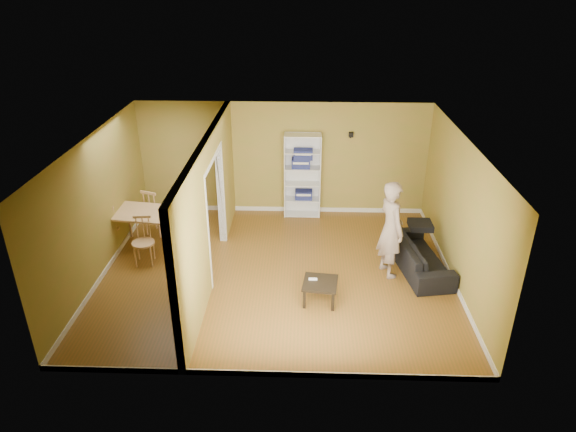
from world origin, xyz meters
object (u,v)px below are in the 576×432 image
object	(u,v)px
sofa	(420,251)
person	(392,221)
chair_far	(156,211)
bookshelf	(302,175)
chair_near	(143,242)
coffee_table	(320,285)
dining_table	(147,216)
chair_left	(108,227)

from	to	relation	value
sofa	person	bearing A→B (deg)	97.80
sofa	chair_far	world-z (taller)	chair_far
person	bookshelf	size ratio (longest dim) A/B	1.12
bookshelf	chair_near	world-z (taller)	bookshelf
sofa	person	size ratio (longest dim) A/B	0.88
person	coffee_table	size ratio (longest dim) A/B	3.77
coffee_table	chair_far	world-z (taller)	chair_far
coffee_table	chair_far	xyz separation A→B (m)	(-3.46, 2.42, 0.20)
dining_table	chair_far	distance (m)	0.70
bookshelf	coffee_table	size ratio (longest dim) A/B	3.36
person	coffee_table	distance (m)	1.78
chair_near	chair_far	distance (m)	1.27
dining_table	chair_far	size ratio (longest dim) A/B	1.25
sofa	person	distance (m)	0.97
person	dining_table	bearing A→B (deg)	60.47
bookshelf	person	bearing A→B (deg)	-57.18
person	sofa	bearing A→B (deg)	-92.80
sofa	bookshelf	distance (m)	3.30
chair_left	dining_table	bearing A→B (deg)	80.30
coffee_table	chair_near	distance (m)	3.57
coffee_table	dining_table	world-z (taller)	dining_table
bookshelf	chair_near	bearing A→B (deg)	-142.31
dining_table	person	bearing A→B (deg)	-9.48
sofa	dining_table	distance (m)	5.40
coffee_table	dining_table	bearing A→B (deg)	153.07
coffee_table	chair_near	world-z (taller)	chair_near
coffee_table	chair_left	world-z (taller)	chair_left
bookshelf	sofa	bearing A→B (deg)	-46.00
coffee_table	chair_left	distance (m)	4.58
coffee_table	chair_far	bearing A→B (deg)	145.04
chair_left	chair_near	size ratio (longest dim) A/B	1.05
coffee_table	chair_near	bearing A→B (deg)	161.21
person	bookshelf	world-z (taller)	person
sofa	bookshelf	size ratio (longest dim) A/B	0.99
sofa	chair_far	xyz separation A→B (m)	(-5.37, 1.26, 0.16)
sofa	chair_near	world-z (taller)	chair_near
sofa	dining_table	world-z (taller)	dining_table
coffee_table	chair_left	xyz separation A→B (m)	(-4.25, 1.69, 0.17)
chair_near	chair_far	xyz separation A→B (m)	(-0.08, 1.27, 0.05)
person	chair_far	world-z (taller)	person
person	chair_far	bearing A→B (deg)	52.87
person	chair_near	world-z (taller)	person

